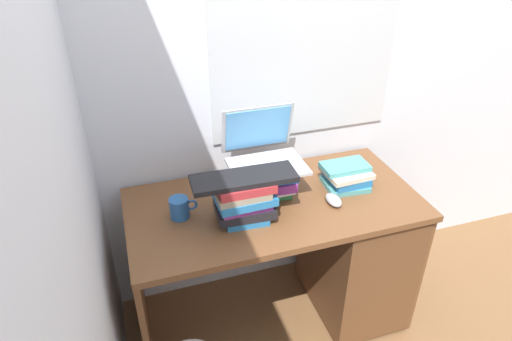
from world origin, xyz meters
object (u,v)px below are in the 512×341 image
book_stack_tall (268,180)px  laptop (263,150)px  desk (336,248)px  book_stack_keyboard_riser (244,200)px  computer_mouse (334,200)px  book_stack_side (346,175)px  mug (180,208)px  keyboard (244,178)px

book_stack_tall → laptop: laptop is taller
desk → book_stack_keyboard_riser: bearing=-174.0°
computer_mouse → book_stack_side: bearing=45.3°
book_stack_side → book_stack_keyboard_riser: bearing=-168.8°
book_stack_tall → mug: 0.41m
book_stack_keyboard_riser → book_stack_side: size_ratio=1.15×
desk → book_stack_side: size_ratio=6.01×
book_stack_side → computer_mouse: size_ratio=2.06×
mug → book_stack_keyboard_riser: bearing=-20.7°
book_stack_tall → mug: size_ratio=2.04×
book_stack_keyboard_riser → book_stack_side: bearing=11.2°
book_stack_keyboard_riser → book_stack_side: 0.53m
keyboard → computer_mouse: size_ratio=4.04×
book_stack_side → mug: bearing=-179.4°
book_stack_side → computer_mouse: bearing=-134.7°
book_stack_tall → mug: (-0.41, -0.05, -0.03)m
desk → computer_mouse: 0.36m
desk → laptop: (-0.33, 0.15, 0.53)m
book_stack_side → keyboard: size_ratio=0.51×
laptop → computer_mouse: size_ratio=3.15×
desk → mug: size_ratio=10.89×
book_stack_keyboard_riser → laptop: size_ratio=0.75×
book_stack_side → computer_mouse: (-0.12, -0.12, -0.03)m
book_stack_side → keyboard: keyboard is taller
book_stack_keyboard_riser → mug: book_stack_keyboard_riser is taller
keyboard → mug: keyboard is taller
book_stack_tall → keyboard: (-0.15, -0.15, 0.13)m
book_stack_side → laptop: bearing=165.1°
computer_mouse → keyboard: bearing=178.4°
book_stack_keyboard_riser → computer_mouse: book_stack_keyboard_riser is taller
keyboard → mug: 0.31m
book_stack_tall → keyboard: keyboard is taller
book_stack_tall → keyboard: bearing=-136.6°
desk → computer_mouse: size_ratio=12.38×
desk → book_stack_tall: (-0.33, 0.09, 0.40)m
computer_mouse → book_stack_keyboard_riser: bearing=178.0°
mug → keyboard: bearing=-21.3°
computer_mouse → mug: (-0.65, 0.11, 0.03)m
desk → book_stack_tall: bearing=164.4°
computer_mouse → mug: mug is taller
book_stack_keyboard_riser → laptop: bearing=53.4°
book_stack_tall → computer_mouse: bearing=-32.3°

